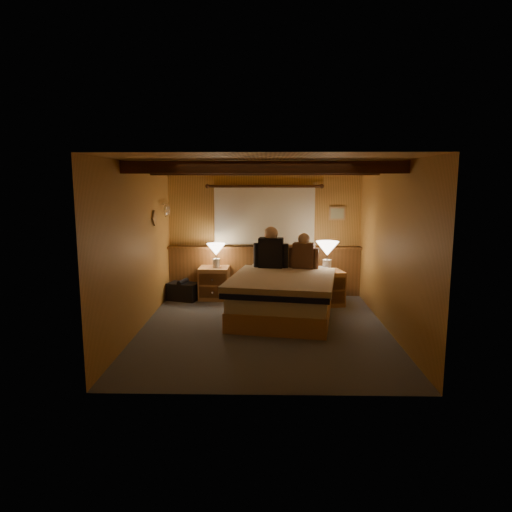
{
  "coord_description": "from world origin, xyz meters",
  "views": [
    {
      "loc": [
        0.02,
        -6.42,
        2.13
      ],
      "look_at": [
        -0.12,
        0.4,
        1.02
      ],
      "focal_mm": 32.0,
      "sensor_mm": 36.0,
      "label": 1
    }
  ],
  "objects_px": {
    "bed": "(283,296)",
    "nightstand_left": "(214,283)",
    "person_left": "(271,251)",
    "person_right": "(304,254)",
    "lamp_right": "(327,250)",
    "duffel_bag": "(183,291)",
    "lamp_left": "(216,251)",
    "nightstand_right": "(326,288)"
  },
  "relations": [
    {
      "from": "bed",
      "to": "person_right",
      "type": "height_order",
      "value": "person_right"
    },
    {
      "from": "bed",
      "to": "duffel_bag",
      "type": "distance_m",
      "value": 2.07
    },
    {
      "from": "bed",
      "to": "person_right",
      "type": "relative_size",
      "value": 3.56
    },
    {
      "from": "person_left",
      "to": "duffel_bag",
      "type": "height_order",
      "value": "person_left"
    },
    {
      "from": "lamp_right",
      "to": "person_right",
      "type": "relative_size",
      "value": 0.82
    },
    {
      "from": "nightstand_right",
      "to": "bed",
      "type": "bearing_deg",
      "value": -147.07
    },
    {
      "from": "nightstand_left",
      "to": "duffel_bag",
      "type": "distance_m",
      "value": 0.58
    },
    {
      "from": "lamp_right",
      "to": "person_right",
      "type": "bearing_deg",
      "value": -159.54
    },
    {
      "from": "bed",
      "to": "nightstand_right",
      "type": "height_order",
      "value": "bed"
    },
    {
      "from": "lamp_right",
      "to": "bed",
      "type": "bearing_deg",
      "value": -134.96
    },
    {
      "from": "bed",
      "to": "nightstand_left",
      "type": "distance_m",
      "value": 1.68
    },
    {
      "from": "lamp_right",
      "to": "duffel_bag",
      "type": "xyz_separation_m",
      "value": [
        -2.56,
        0.26,
        -0.8
      ]
    },
    {
      "from": "lamp_right",
      "to": "person_right",
      "type": "distance_m",
      "value": 0.45
    },
    {
      "from": "nightstand_left",
      "to": "duffel_bag",
      "type": "xyz_separation_m",
      "value": [
        -0.56,
        -0.11,
        -0.13
      ]
    },
    {
      "from": "lamp_left",
      "to": "person_right",
      "type": "relative_size",
      "value": 0.71
    },
    {
      "from": "person_left",
      "to": "duffel_bag",
      "type": "bearing_deg",
      "value": 174.81
    },
    {
      "from": "person_left",
      "to": "person_right",
      "type": "relative_size",
      "value": 1.17
    },
    {
      "from": "nightstand_left",
      "to": "person_right",
      "type": "relative_size",
      "value": 0.94
    },
    {
      "from": "lamp_right",
      "to": "nightstand_right",
      "type": "bearing_deg",
      "value": -115.7
    },
    {
      "from": "lamp_right",
      "to": "person_left",
      "type": "xyz_separation_m",
      "value": [
        -0.97,
        -0.1,
        0.01
      ]
    },
    {
      "from": "lamp_right",
      "to": "lamp_left",
      "type": "bearing_deg",
      "value": 170.58
    },
    {
      "from": "nightstand_right",
      "to": "lamp_right",
      "type": "relative_size",
      "value": 1.25
    },
    {
      "from": "person_left",
      "to": "person_right",
      "type": "height_order",
      "value": "person_left"
    },
    {
      "from": "bed",
      "to": "nightstand_left",
      "type": "bearing_deg",
      "value": 146.47
    },
    {
      "from": "lamp_right",
      "to": "nightstand_left",
      "type": "bearing_deg",
      "value": 169.58
    },
    {
      "from": "bed",
      "to": "lamp_left",
      "type": "bearing_deg",
      "value": 146.4
    },
    {
      "from": "nightstand_right",
      "to": "person_right",
      "type": "bearing_deg",
      "value": -172.14
    },
    {
      "from": "nightstand_left",
      "to": "person_left",
      "type": "height_order",
      "value": "person_left"
    },
    {
      "from": "nightstand_left",
      "to": "person_right",
      "type": "bearing_deg",
      "value": -17.04
    },
    {
      "from": "nightstand_right",
      "to": "lamp_right",
      "type": "bearing_deg",
      "value": 52.3
    },
    {
      "from": "bed",
      "to": "person_right",
      "type": "distance_m",
      "value": 0.93
    },
    {
      "from": "nightstand_left",
      "to": "person_right",
      "type": "height_order",
      "value": "person_right"
    },
    {
      "from": "lamp_left",
      "to": "duffel_bag",
      "type": "xyz_separation_m",
      "value": [
        -0.61,
        -0.06,
        -0.73
      ]
    },
    {
      "from": "duffel_bag",
      "to": "lamp_right",
      "type": "bearing_deg",
      "value": 11.1
    },
    {
      "from": "lamp_left",
      "to": "duffel_bag",
      "type": "distance_m",
      "value": 0.95
    },
    {
      "from": "person_left",
      "to": "nightstand_left",
      "type": "bearing_deg",
      "value": 163.14
    },
    {
      "from": "nightstand_right",
      "to": "duffel_bag",
      "type": "relative_size",
      "value": 1.07
    },
    {
      "from": "person_right",
      "to": "duffel_bag",
      "type": "bearing_deg",
      "value": -176.19
    },
    {
      "from": "bed",
      "to": "duffel_bag",
      "type": "bearing_deg",
      "value": 159.42
    },
    {
      "from": "nightstand_right",
      "to": "duffel_bag",
      "type": "bearing_deg",
      "value": 162.06
    },
    {
      "from": "bed",
      "to": "person_left",
      "type": "distance_m",
      "value": 0.94
    },
    {
      "from": "person_left",
      "to": "duffel_bag",
      "type": "distance_m",
      "value": 1.82
    }
  ]
}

